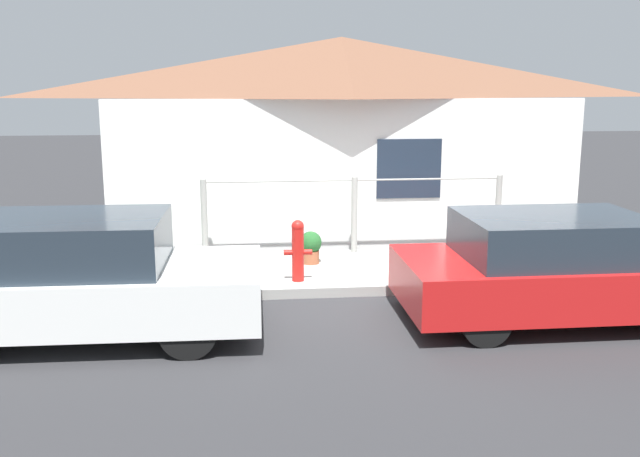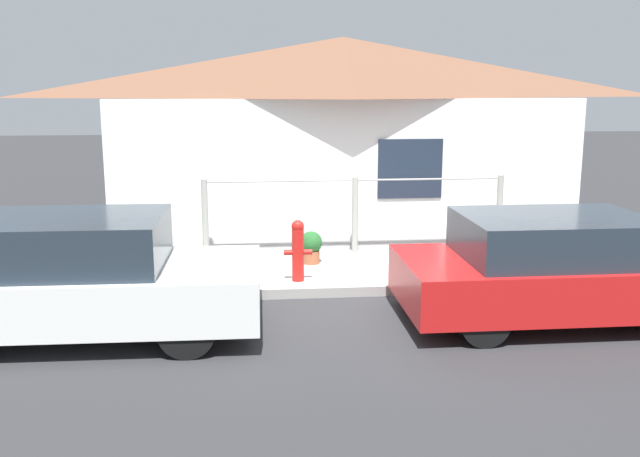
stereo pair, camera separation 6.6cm
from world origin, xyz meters
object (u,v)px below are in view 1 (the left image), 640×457
car_left (76,278)px  potted_plant_by_fence (145,250)px  car_right (560,268)px  potted_plant_near_hydrant (311,246)px  fire_hydrant (298,249)px

car_left → potted_plant_by_fence: size_ratio=8.52×
car_right → potted_plant_near_hydrant: 3.77m
potted_plant_by_fence → car_left: bearing=-99.5°
potted_plant_by_fence → car_right: bearing=-25.4°
fire_hydrant → potted_plant_by_fence: fire_hydrant is taller
fire_hydrant → potted_plant_by_fence: bearing=156.6°
car_left → fire_hydrant: car_left is taller
car_left → car_right: 5.71m
car_left → car_right: size_ratio=1.03×
car_right → potted_plant_by_fence: (-5.29, 2.51, -0.24)m
car_right → fire_hydrant: size_ratio=4.58×
potted_plant_near_hydrant → potted_plant_by_fence: 2.48m
car_left → fire_hydrant: size_ratio=4.74×
car_left → potted_plant_near_hydrant: 3.84m
fire_hydrant → potted_plant_near_hydrant: 1.00m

